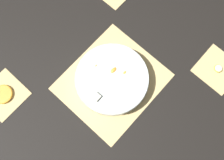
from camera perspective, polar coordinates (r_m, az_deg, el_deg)
The scene contains 7 objects.
ground_plane at distance 1.12m, azimuth 0.00°, elevation -0.40°, with size 6.00×6.00×0.00m, color black.
bamboo_mat_center at distance 1.12m, azimuth 0.00°, elevation -0.36°, with size 0.41×0.36×0.01m.
coaster_mat_near_right at distance 1.20m, azimuth -22.52°, elevation -2.96°, with size 0.17×0.17×0.01m.
coaster_mat_far_left at distance 1.22m, azimuth 21.98°, elevation 2.23°, with size 0.17×0.17×0.01m.
fruit_salad_bowl at distance 1.08m, azimuth -0.01°, elevation 0.13°, with size 0.30×0.30×0.07m.
orange_slice_whole at distance 1.19m, azimuth -22.66°, elevation -2.88°, with size 0.08×0.08×0.01m.
banana_coin_single at distance 1.22m, azimuth 22.11°, elevation 2.34°, with size 0.04×0.04×0.01m.
Camera 1 is at (0.21, 0.19, 1.08)m, focal length 42.00 mm.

